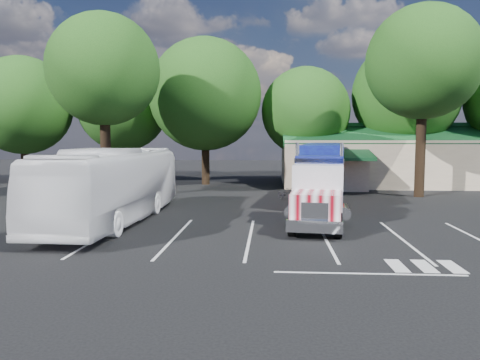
# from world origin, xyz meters

# --- Properties ---
(ground) EXTENTS (120.00, 120.00, 0.00)m
(ground) POSITION_xyz_m (0.00, 0.00, 0.00)
(ground) COLOR black
(ground) RESTS_ON ground
(event_hall) EXTENTS (24.20, 14.12, 5.55)m
(event_hall) POSITION_xyz_m (13.74, 17.81, 2.21)
(event_hall) COLOR beige
(event_hall) RESTS_ON ground
(tree_row_a) EXTENTS (9.00, 9.00, 11.68)m
(tree_row_a) POSITION_xyz_m (-22.00, 16.50, 7.16)
(tree_row_a) COLOR black
(tree_row_a) RESTS_ON ground
(tree_row_b) EXTENTS (8.40, 8.40, 11.35)m
(tree_row_b) POSITION_xyz_m (-13.00, 17.80, 7.13)
(tree_row_b) COLOR black
(tree_row_b) RESTS_ON ground
(tree_row_c) EXTENTS (10.00, 10.00, 13.05)m
(tree_row_c) POSITION_xyz_m (-5.00, 16.20, 8.04)
(tree_row_c) COLOR black
(tree_row_c) RESTS_ON ground
(tree_row_d) EXTENTS (8.00, 8.00, 10.60)m
(tree_row_d) POSITION_xyz_m (4.00, 17.50, 6.58)
(tree_row_d) COLOR black
(tree_row_d) RESTS_ON ground
(tree_row_e) EXTENTS (9.60, 9.60, 12.90)m
(tree_row_e) POSITION_xyz_m (13.00, 18.00, 8.09)
(tree_row_e) COLOR black
(tree_row_e) RESTS_ON ground
(tree_near_left) EXTENTS (7.60, 7.60, 12.65)m
(tree_near_left) POSITION_xyz_m (-10.50, 6.00, 8.81)
(tree_near_left) COLOR black
(tree_near_left) RESTS_ON ground
(tree_near_right) EXTENTS (8.00, 8.00, 13.50)m
(tree_near_right) POSITION_xyz_m (11.50, 8.50, 9.46)
(tree_near_right) COLOR black
(tree_near_right) RESTS_ON ground
(semi_truck) EXTENTS (4.98, 19.25, 4.00)m
(semi_truck) POSITION_xyz_m (4.12, 3.83, 2.26)
(semi_truck) COLOR black
(semi_truck) RESTS_ON ground
(woman) EXTENTS (0.72, 0.80, 1.85)m
(woman) POSITION_xyz_m (4.07, -2.33, 0.92)
(woman) COLOR black
(woman) RESTS_ON ground
(bicycle) EXTENTS (1.45, 1.71, 0.88)m
(bicycle) POSITION_xyz_m (1.88, 5.95, 0.44)
(bicycle) COLOR black
(bicycle) RESTS_ON ground
(tour_bus) EXTENTS (3.56, 13.47, 3.73)m
(tour_bus) POSITION_xyz_m (-7.00, -2.71, 1.86)
(tour_bus) COLOR white
(tour_bus) RESTS_ON ground
(silver_sedan) EXTENTS (3.93, 1.82, 1.25)m
(silver_sedan) POSITION_xyz_m (12.00, 14.00, 0.62)
(silver_sedan) COLOR #A1A4A8
(silver_sedan) RESTS_ON ground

